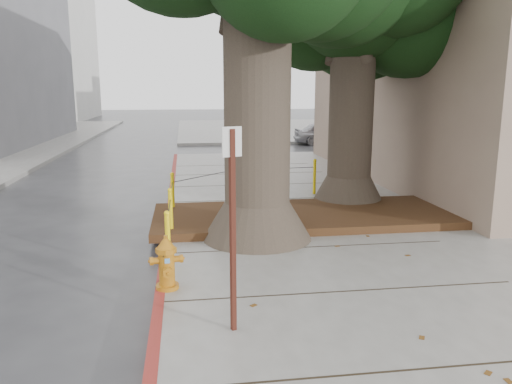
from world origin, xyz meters
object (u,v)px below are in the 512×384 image
Objects in this scene: car_silver at (327,133)px; fire_hydrant at (167,263)px; signpost at (233,219)px; car_red at (435,135)px.

fire_hydrant is at bearing 160.17° from car_silver.
signpost reaches higher than car_silver.
car_silver is (7.90, 19.41, 0.07)m from fire_hydrant.
signpost is 0.67× the size of car_silver.
car_red is (12.76, 16.83, 0.12)m from fire_hydrant.
car_silver reaches higher than fire_hydrant.
signpost is 21.77m from car_red.
fire_hydrant is 1.83m from signpost.
car_red is at bearing 35.02° from signpost.
signpost reaches higher than car_red.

